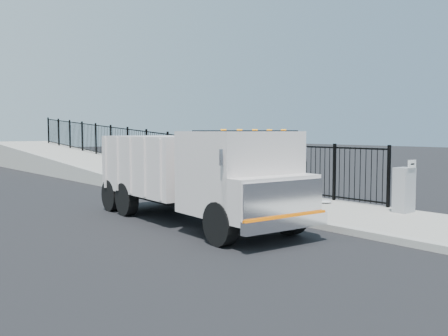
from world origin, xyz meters
TOP-DOWN VIEW (x-y plane):
  - ground at (0.00, 0.00)m, footprint 120.00×120.00m
  - sidewalk at (1.93, -2.00)m, footprint 3.55×12.00m
  - curb at (0.00, -2.00)m, footprint 0.30×12.00m
  - ramp at (2.12, 16.00)m, footprint 3.95×24.06m
  - iron_fence at (3.55, 12.00)m, footprint 0.10×28.00m
  - truck at (-1.96, 0.04)m, footprint 2.69×7.19m
  - worker at (0.40, -1.05)m, footprint 0.53×0.72m
  - utility_cabinet at (3.10, -2.77)m, footprint 0.55×0.40m
  - arrow_sign at (3.10, -2.99)m, footprint 0.35×0.04m
  - debris at (2.76, -0.26)m, footprint 0.43×0.43m

SIDE VIEW (x-z plane):
  - ground at x=0.00m, z-range 0.00..0.00m
  - ramp at x=2.12m, z-range -1.60..1.60m
  - sidewalk at x=1.93m, z-range 0.00..0.12m
  - curb at x=0.00m, z-range 0.00..0.16m
  - debris at x=2.76m, z-range 0.12..0.23m
  - utility_cabinet at x=3.10m, z-range 0.12..1.37m
  - iron_fence at x=3.55m, z-range 0.00..1.80m
  - worker at x=0.40m, z-range 0.12..1.92m
  - truck at x=-1.96m, z-range 0.15..2.57m
  - arrow_sign at x=3.10m, z-range 1.37..1.59m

